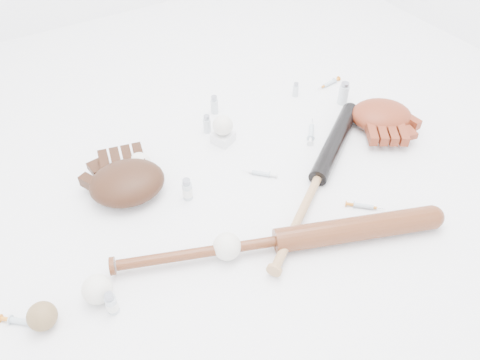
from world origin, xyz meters
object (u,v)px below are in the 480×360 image
bat_wood (279,241)px  glove_dark (127,182)px  bat_dark (318,177)px  pedestal (223,137)px

bat_wood → glove_dark: 0.53m
bat_dark → bat_wood: bat_wood is taller
bat_dark → glove_dark: size_ratio=3.00×
bat_wood → pedestal: 0.53m
glove_dark → bat_dark: bearing=-14.6°
bat_wood → pedestal: bearing=98.6°
bat_wood → pedestal: (0.11, 0.51, -0.02)m
bat_dark → glove_dark: glove_dark is taller
bat_wood → bat_dark: bearing=50.6°
glove_dark → pedestal: bearing=22.9°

